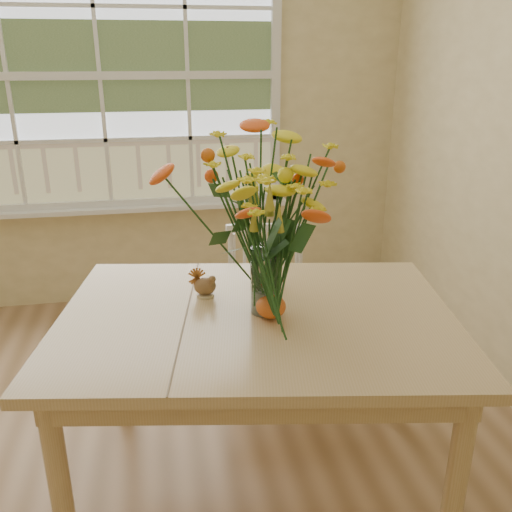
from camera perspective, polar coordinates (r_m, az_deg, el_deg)
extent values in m
cube|color=#D6C288|center=(3.76, -15.79, 14.77)|extent=(4.00, 0.02, 2.70)
cube|color=silver|center=(3.73, -16.11, 17.79)|extent=(2.20, 0.00, 1.60)
cube|color=white|center=(3.80, -14.92, 4.76)|extent=(2.42, 0.12, 0.03)
cube|color=tan|center=(2.01, 0.10, -6.61)|extent=(1.60, 1.26, 0.04)
cube|color=tan|center=(2.05, 0.10, -8.36)|extent=(1.46, 1.12, 0.10)
cylinder|color=tan|center=(1.98, -19.88, -22.18)|extent=(0.07, 0.07, 0.74)
cylinder|color=tan|center=(2.64, -14.16, -9.81)|extent=(0.07, 0.07, 0.74)
cylinder|color=tan|center=(2.00, 20.28, -21.72)|extent=(0.07, 0.07, 0.74)
cylinder|color=tan|center=(2.66, 13.92, -9.60)|extent=(0.07, 0.07, 0.74)
cube|color=white|center=(2.77, 1.01, -6.83)|extent=(0.46, 0.44, 0.05)
cube|color=white|center=(2.81, 0.99, -1.35)|extent=(0.40, 0.11, 0.45)
cylinder|color=white|center=(2.75, -2.22, -12.12)|extent=(0.03, 0.03, 0.38)
cylinder|color=white|center=(3.00, -2.01, -9.17)|extent=(0.03, 0.03, 0.38)
cylinder|color=white|center=(2.76, 4.27, -12.10)|extent=(0.03, 0.03, 0.38)
cylinder|color=white|center=(3.00, 3.89, -9.16)|extent=(0.03, 0.03, 0.38)
cylinder|color=white|center=(1.97, 1.01, -2.52)|extent=(0.11, 0.11, 0.25)
ellipsoid|color=#CE4D18|center=(1.95, 1.58, -5.45)|extent=(0.11, 0.11, 0.08)
cylinder|color=#CCB78C|center=(2.15, -5.36, -4.11)|extent=(0.07, 0.07, 0.01)
ellipsoid|color=brown|center=(2.13, -5.39, -3.17)|extent=(0.09, 0.07, 0.07)
ellipsoid|color=#38160F|center=(2.24, 0.72, -2.20)|extent=(0.08, 0.08, 0.07)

